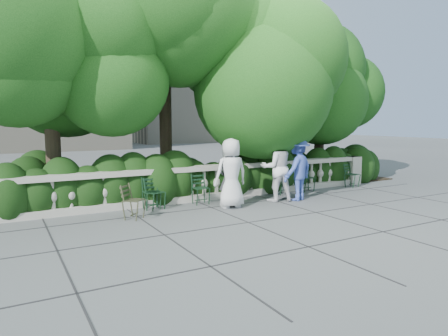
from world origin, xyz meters
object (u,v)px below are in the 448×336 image
chair_b (203,205)px  person_woman_grey (229,179)px  chair_weathered (140,219)px  person_older_blue (298,169)px  chair_f (356,188)px  person_casual_man (276,168)px  chair_d (284,195)px  chair_c (159,210)px  chair_e (309,192)px  person_businessman (231,173)px  chair_a (154,210)px

chair_b → person_woman_grey: 1.05m
chair_weathered → person_older_blue: person_older_blue is taller
chair_b → chair_f: 5.80m
chair_f → person_casual_man: person_casual_man is taller
chair_d → chair_f: bearing=-13.6°
chair_c → chair_e: bearing=-14.2°
person_woman_grey → chair_c: bearing=-4.3°
person_woman_grey → person_older_blue: size_ratio=0.81×
chair_f → person_businessman: size_ratio=0.46×
chair_c → person_businessman: bearing=-34.3°
chair_d → chair_b: bearing=171.1°
person_businessman → chair_e: bearing=-163.9°
chair_b → person_woman_grey: size_ratio=0.56×
chair_b → chair_f: bearing=1.7°
chair_c → chair_weathered: (-0.71, -0.68, 0.00)m
chair_d → person_businessman: (-2.34, -0.73, 0.91)m
chair_d → person_older_blue: 1.25m
person_casual_man → chair_b: bearing=0.1°
chair_weathered → chair_b: bearing=-25.3°
chair_a → chair_weathered: bearing=-126.8°
chair_c → person_older_blue: bearing=-25.7°
chair_weathered → person_casual_man: bearing=-42.3°
person_older_blue → person_woman_grey: bearing=-22.8°
chair_b → person_older_blue: (2.66, -0.73, 0.91)m
person_businessman → chair_weathered: bearing=5.5°
chair_b → chair_weathered: same height
person_casual_man → chair_f: bearing=-158.6°
chair_d → person_woman_grey: person_woman_grey is taller
chair_b → chair_weathered: (-1.98, -0.71, 0.00)m
chair_a → person_businessman: 2.21m
chair_b → chair_weathered: 2.11m
chair_b → person_businessman: person_businessman is taller
chair_d → person_older_blue: (-0.19, -0.83, 0.91)m
chair_c → person_casual_man: bearing=-24.0°
chair_f → person_businessman: 5.40m
chair_e → person_casual_man: size_ratio=0.44×
person_woman_grey → person_casual_man: bearing=-164.5°
chair_weathered → chair_a: bearing=7.1°
chair_c → person_woman_grey: (1.74, -0.56, 0.74)m
chair_d → person_casual_man: bearing=-152.5°
chair_c → chair_a: bearing=122.3°
chair_b → chair_a: bearing=179.3°
chair_a → person_older_blue: 4.21m
chair_d → chair_f: (2.95, -0.14, 0.00)m
chair_c → chair_weathered: same height
chair_a → person_casual_man: person_casual_man is taller
chair_c → chair_f: size_ratio=1.00×
chair_b → chair_d: bearing=4.1°
chair_d → person_woman_grey: size_ratio=0.56×
chair_a → person_woman_grey: bearing=-18.2°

